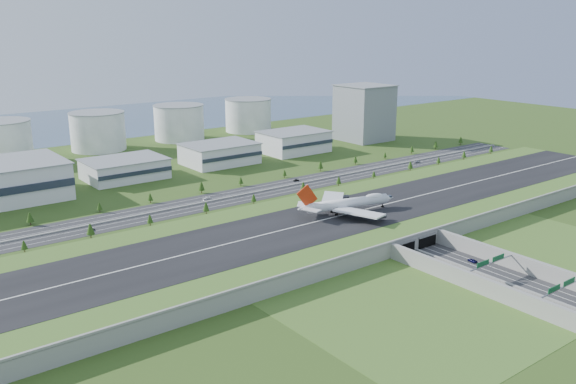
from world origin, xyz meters
TOP-DOWN VIEW (x-y plane):
  - ground at (0.00, 0.00)m, footprint 1200.00×1200.00m
  - airfield_deck at (0.00, -0.09)m, footprint 520.00×100.00m
  - underpass_road at (0.00, -99.42)m, footprint 38.80×120.40m
  - sign_gantry_near at (0.00, -95.04)m, footprint 38.70×0.70m
  - sign_gantry_far at (0.00, -130.04)m, footprint 38.70×0.70m
  - north_expressway at (0.00, 95.00)m, footprint 560.00×36.00m
  - tree_row at (10.64, 94.91)m, footprint 504.81×48.59m
  - hangar_mid_a at (-60.00, 190.00)m, footprint 58.00×42.00m
  - hangar_mid_b at (25.00, 190.00)m, footprint 58.00×42.00m
  - hangar_mid_c at (105.00, 190.00)m, footprint 58.00×42.00m
  - office_tower at (200.00, 195.00)m, footprint 46.00×46.00m
  - fuel_tank_a at (-120.00, 310.00)m, footprint 50.00×50.00m
  - fuel_tank_b at (-35.00, 310.00)m, footprint 50.00×50.00m
  - fuel_tank_c at (50.00, 310.00)m, footprint 50.00×50.00m
  - fuel_tank_d at (135.00, 310.00)m, footprint 50.00×50.00m
  - bay_water at (0.00, 480.00)m, footprint 1200.00×260.00m
  - boeing_747 at (-1.09, 2.46)m, footprint 64.02×59.82m
  - car_0 at (-8.10, -88.51)m, footprint 2.72×4.51m
  - car_1 at (-8.05, -118.84)m, footprint 3.29×5.44m
  - car_2 at (9.92, -78.28)m, footprint 3.06×5.54m
  - car_4 at (-125.21, 84.95)m, footprint 4.83×3.37m
  - car_5 at (39.16, 102.60)m, footprint 4.89×2.98m
  - car_6 at (160.57, 89.43)m, footprint 6.20×3.13m
  - car_7 at (-39.59, 101.01)m, footprint 5.59×2.65m

SIDE VIEW (x-z plane):
  - ground at x=0.00m, z-range 0.00..0.00m
  - bay_water at x=0.00m, z-range 0.00..0.06m
  - north_expressway at x=0.00m, z-range 0.00..0.12m
  - car_0 at x=-8.10m, z-range 0.12..1.56m
  - car_2 at x=9.92m, z-range 0.12..1.59m
  - car_5 at x=39.16m, z-range 0.12..1.64m
  - car_4 at x=-125.21m, z-range 0.12..1.65m
  - car_7 at x=-39.59m, z-range 0.12..1.70m
  - car_6 at x=160.57m, z-range 0.12..1.80m
  - car_1 at x=-8.05m, z-range 0.12..1.81m
  - underpass_road at x=0.00m, z-range -0.57..7.43m
  - airfield_deck at x=0.00m, z-range -0.48..8.72m
  - tree_row at x=10.64m, z-range 0.49..8.83m
  - sign_gantry_near at x=0.00m, z-range 2.05..11.85m
  - sign_gantry_far at x=0.00m, z-range 2.05..11.85m
  - hangar_mid_a at x=-60.00m, z-range 0.00..15.00m
  - hangar_mid_b at x=25.00m, z-range 0.00..17.00m
  - hangar_mid_c at x=105.00m, z-range 0.00..19.00m
  - boeing_747 at x=-1.09m, z-range 3.66..23.77m
  - fuel_tank_a at x=-120.00m, z-range 0.00..35.00m
  - fuel_tank_b at x=-35.00m, z-range 0.00..35.00m
  - fuel_tank_c at x=50.00m, z-range 0.00..35.00m
  - fuel_tank_d at x=135.00m, z-range 0.00..35.00m
  - office_tower at x=200.00m, z-range 0.00..55.00m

